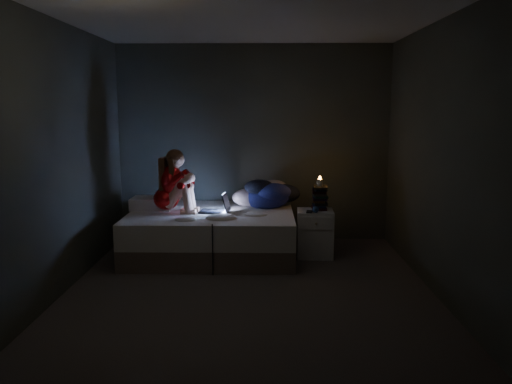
{
  "coord_description": "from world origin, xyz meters",
  "views": [
    {
      "loc": [
        0.15,
        -4.88,
        1.79
      ],
      "look_at": [
        0.05,
        1.0,
        0.8
      ],
      "focal_mm": 35.67,
      "sensor_mm": 36.0,
      "label": 1
    }
  ],
  "objects_px": {
    "bed": "(212,234)",
    "woman": "(166,180)",
    "phone": "(310,212)",
    "candle": "(320,181)",
    "laptop": "(214,202)",
    "nightstand": "(315,233)"
  },
  "relations": [
    {
      "from": "woman",
      "to": "nightstand",
      "type": "height_order",
      "value": "woman"
    },
    {
      "from": "phone",
      "to": "nightstand",
      "type": "bearing_deg",
      "value": 60.51
    },
    {
      "from": "bed",
      "to": "woman",
      "type": "bearing_deg",
      "value": -179.53
    },
    {
      "from": "bed",
      "to": "woman",
      "type": "distance_m",
      "value": 0.85
    },
    {
      "from": "bed",
      "to": "candle",
      "type": "xyz_separation_m",
      "value": [
        1.3,
        0.03,
        0.64
      ]
    },
    {
      "from": "bed",
      "to": "laptop",
      "type": "height_order",
      "value": "laptop"
    },
    {
      "from": "nightstand",
      "to": "bed",
      "type": "bearing_deg",
      "value": -178.68
    },
    {
      "from": "woman",
      "to": "phone",
      "type": "relative_size",
      "value": 5.45
    },
    {
      "from": "candle",
      "to": "woman",
      "type": "bearing_deg",
      "value": -178.95
    },
    {
      "from": "laptop",
      "to": "candle",
      "type": "distance_m",
      "value": 1.29
    },
    {
      "from": "candle",
      "to": "phone",
      "type": "relative_size",
      "value": 0.57
    },
    {
      "from": "laptop",
      "to": "candle",
      "type": "relative_size",
      "value": 4.35
    },
    {
      "from": "bed",
      "to": "laptop",
      "type": "xyz_separation_m",
      "value": [
        0.04,
        -0.03,
        0.39
      ]
    },
    {
      "from": "bed",
      "to": "phone",
      "type": "xyz_separation_m",
      "value": [
        1.17,
        -0.12,
        0.3
      ]
    },
    {
      "from": "bed",
      "to": "candle",
      "type": "distance_m",
      "value": 1.45
    },
    {
      "from": "laptop",
      "to": "woman",
      "type": "bearing_deg",
      "value": -175.77
    },
    {
      "from": "woman",
      "to": "phone",
      "type": "xyz_separation_m",
      "value": [
        1.71,
        -0.12,
        -0.35
      ]
    },
    {
      "from": "laptop",
      "to": "candle",
      "type": "bearing_deg",
      "value": 9.47
    },
    {
      "from": "laptop",
      "to": "phone",
      "type": "height_order",
      "value": "laptop"
    },
    {
      "from": "candle",
      "to": "bed",
      "type": "bearing_deg",
      "value": -178.71
    },
    {
      "from": "woman",
      "to": "phone",
      "type": "height_order",
      "value": "woman"
    },
    {
      "from": "bed",
      "to": "nightstand",
      "type": "distance_m",
      "value": 1.25
    }
  ]
}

